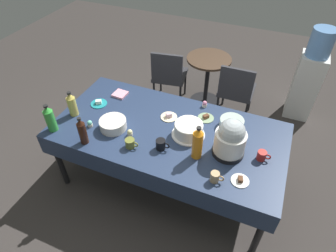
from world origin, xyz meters
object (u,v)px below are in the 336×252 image
(glass_salad_bowl, at_px, (232,123))
(soda_bottle_cola, at_px, (82,131))
(dessert_plate_cream, at_px, (169,116))
(cupcake_berry, at_px, (205,104))
(round_cafe_table, at_px, (208,73))
(water_cooler, at_px, (308,77))
(soda_bottle_lime_soda, at_px, (50,119))
(maroon_chair_right, at_px, (236,89))
(slow_cooker, at_px, (230,139))
(ceramic_snack_bowl, at_px, (113,124))
(cupcake_rose, at_px, (90,124))
(dessert_plate_teal, at_px, (99,103))
(coffee_mug_black, at_px, (161,144))
(cupcake_lemon, at_px, (130,133))
(coffee_mug_tan, at_px, (215,177))
(soda_bottle_orange_juice, at_px, (197,143))
(dessert_plate_sage, at_px, (206,118))
(soda_bottle_ginger_ale, at_px, (72,104))
(potluck_table, at_px, (168,135))
(dessert_plate_white, at_px, (240,180))
(coffee_mug_olive, at_px, (130,143))
(maroon_chair_left, at_px, (169,74))
(frosted_layer_cake, at_px, (189,130))
(coffee_mug_red, at_px, (262,156))

(glass_salad_bowl, xyz_separation_m, soda_bottle_cola, (-1.17, -0.72, 0.09))
(dessert_plate_cream, height_order, cupcake_berry, cupcake_berry)
(round_cafe_table, bearing_deg, glass_salad_bowl, -64.98)
(water_cooler, bearing_deg, soda_bottle_lime_soda, -135.42)
(water_cooler, bearing_deg, soda_bottle_cola, -129.81)
(maroon_chair_right, bearing_deg, slow_cooker, -82.05)
(ceramic_snack_bowl, relative_size, round_cafe_table, 0.35)
(slow_cooker, height_order, cupcake_rose, slow_cooker)
(water_cooler, bearing_deg, dessert_plate_teal, -140.48)
(ceramic_snack_bowl, height_order, coffee_mug_black, same)
(cupcake_lemon, height_order, coffee_mug_tan, coffee_mug_tan)
(dessert_plate_cream, distance_m, soda_bottle_lime_soda, 1.12)
(slow_cooker, relative_size, dessert_plate_teal, 2.11)
(glass_salad_bowl, distance_m, soda_bottle_orange_juice, 0.53)
(dessert_plate_sage, relative_size, soda_bottle_ginger_ale, 0.60)
(potluck_table, height_order, slow_cooker, slow_cooker)
(dessert_plate_white, relative_size, soda_bottle_ginger_ale, 0.55)
(coffee_mug_olive, height_order, maroon_chair_right, maroon_chair_right)
(maroon_chair_left, distance_m, round_cafe_table, 0.54)
(frosted_layer_cake, relative_size, coffee_mug_red, 2.68)
(dessert_plate_white, distance_m, coffee_mug_red, 0.32)
(potluck_table, distance_m, soda_bottle_lime_soda, 1.11)
(soda_bottle_cola, xyz_separation_m, maroon_chair_right, (1.03, 1.76, -0.39))
(soda_bottle_lime_soda, xyz_separation_m, coffee_mug_olive, (0.78, 0.08, -0.09))
(dessert_plate_white, bearing_deg, water_cooler, 77.77)
(frosted_layer_cake, height_order, round_cafe_table, frosted_layer_cake)
(cupcake_berry, relative_size, coffee_mug_olive, 0.54)
(dessert_plate_teal, xyz_separation_m, soda_bottle_lime_soda, (-0.18, -0.50, 0.12))
(dessert_plate_sage, xyz_separation_m, soda_bottle_orange_juice, (0.07, -0.51, 0.15))
(soda_bottle_cola, relative_size, water_cooler, 0.23)
(frosted_layer_cake, distance_m, round_cafe_table, 1.59)
(ceramic_snack_bowl, xyz_separation_m, dessert_plate_teal, (-0.34, 0.27, -0.04))
(frosted_layer_cake, distance_m, maroon_chair_left, 1.54)
(cupcake_rose, distance_m, round_cafe_table, 1.92)
(slow_cooker, bearing_deg, soda_bottle_cola, -163.31)
(potluck_table, bearing_deg, coffee_mug_olive, -124.05)
(coffee_mug_black, bearing_deg, frosted_layer_cake, 57.27)
(coffee_mug_black, relative_size, coffee_mug_tan, 1.14)
(dessert_plate_teal, xyz_separation_m, water_cooler, (2.05, 1.69, -0.17))
(slow_cooker, distance_m, dessert_plate_white, 0.35)
(dessert_plate_cream, xyz_separation_m, cupcake_rose, (-0.65, -0.42, 0.02))
(ceramic_snack_bowl, distance_m, coffee_mug_black, 0.53)
(soda_bottle_ginger_ale, bearing_deg, soda_bottle_lime_soda, -99.54)
(ceramic_snack_bowl, distance_m, coffee_mug_tan, 1.09)
(slow_cooker, bearing_deg, maroon_chair_right, 97.95)
(potluck_table, height_order, soda_bottle_orange_juice, soda_bottle_orange_juice)
(slow_cooker, bearing_deg, soda_bottle_ginger_ale, -177.28)
(dessert_plate_teal, relative_size, coffee_mug_black, 1.34)
(soda_bottle_lime_soda, bearing_deg, dessert_plate_cream, 31.98)
(ceramic_snack_bowl, distance_m, water_cooler, 2.60)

